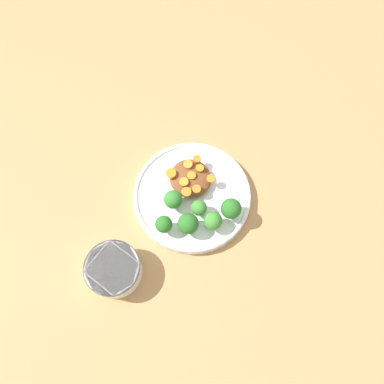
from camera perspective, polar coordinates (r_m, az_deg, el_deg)
The scene contains 19 objects.
ground_plane at distance 0.86m, azimuth 0.00°, elevation -0.94°, with size 4.00×4.00×0.00m, color tan.
plate at distance 0.85m, azimuth 0.00°, elevation -0.58°, with size 0.27×0.27×0.03m.
dip_bowl at distance 0.80m, azimuth -11.83°, elevation -11.50°, with size 0.11×0.11×0.06m.
stew_mound at distance 0.84m, azimuth -0.24°, elevation 2.08°, with size 0.09×0.10×0.03m, color brown.
broccoli_floret_0 at distance 0.78m, azimuth -0.58°, elevation -4.87°, with size 0.04×0.04×0.06m.
broccoli_floret_1 at distance 0.80m, azimuth -2.77°, elevation -1.34°, with size 0.04×0.04×0.05m.
broccoli_floret_2 at distance 0.79m, azimuth -4.31°, elevation -4.97°, with size 0.04×0.04×0.05m.
broccoli_floret_3 at distance 0.80m, azimuth 5.97°, elevation -2.58°, with size 0.04×0.04×0.06m.
broccoli_floret_4 at distance 0.79m, azimuth 3.22°, elevation -4.42°, with size 0.04×0.04×0.05m.
broccoli_floret_5 at distance 0.80m, azimuth 1.06°, elevation -2.46°, with size 0.03×0.03×0.05m.
carrot_slice_0 at distance 0.83m, azimuth -3.23°, elevation 2.86°, with size 0.02×0.02×0.00m, color orange.
carrot_slice_1 at distance 0.83m, azimuth 2.85°, elevation 2.08°, with size 0.02×0.02×0.00m, color orange.
carrot_slice_2 at distance 0.84m, azimuth -0.61°, elevation 4.21°, with size 0.02×0.02×0.01m, color orange.
carrot_slice_3 at distance 0.81m, azimuth 0.70°, elevation 0.44°, with size 0.02×0.02×0.01m, color orange.
carrot_slice_4 at distance 0.83m, azimuth -0.08°, elevation 2.53°, with size 0.02×0.02×0.00m, color orange.
carrot_slice_5 at distance 0.82m, azimuth -1.25°, elevation 1.53°, with size 0.02×0.02×0.01m, color orange.
carrot_slice_6 at distance 0.85m, azimuth 0.75°, elevation 5.07°, with size 0.02×0.02×0.01m, color orange.
carrot_slice_7 at distance 0.81m, azimuth -0.85°, elevation -0.04°, with size 0.02×0.02×0.01m, color orange.
carrot_slice_8 at distance 0.84m, azimuth 1.19°, elevation 3.66°, with size 0.02×0.02×0.00m, color orange.
Camera 1 is at (-0.16, -0.27, 0.80)m, focal length 35.00 mm.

